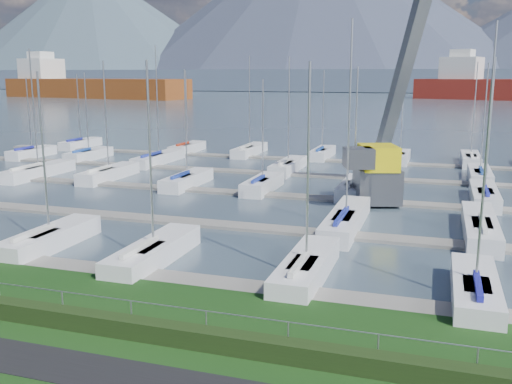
% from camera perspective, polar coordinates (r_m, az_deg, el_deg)
% --- Properties ---
extents(path, '(160.00, 2.00, 0.04)m').
position_cam_1_polar(path, '(19.60, -14.20, -17.28)').
color(path, black).
rests_on(path, grass).
extents(water, '(800.00, 540.00, 0.20)m').
position_cam_1_polar(water, '(277.72, 16.08, 9.23)').
color(water, '#40515E').
extents(hedge, '(80.00, 0.70, 0.70)m').
position_cam_1_polar(hedge, '(21.44, -10.49, -13.46)').
color(hedge, black).
rests_on(hedge, grass).
extents(fence, '(80.00, 0.04, 0.04)m').
position_cam_1_polar(fence, '(21.42, -10.06, -10.98)').
color(fence, '#9A9DA2').
rests_on(fence, grass).
extents(foothill, '(900.00, 80.00, 12.00)m').
position_cam_1_polar(foothill, '(347.53, 16.56, 10.67)').
color(foothill, '#48556A').
rests_on(foothill, water).
extents(mountains, '(1190.00, 360.00, 115.00)m').
position_cam_1_polar(mountains, '(423.66, 18.21, 16.19)').
color(mountains, '#4A566C').
rests_on(mountains, water).
extents(docks, '(90.00, 41.60, 0.25)m').
position_cam_1_polar(docks, '(45.43, 5.41, -0.57)').
color(docks, gray).
rests_on(docks, water).
extents(crane, '(7.39, 13.03, 22.35)m').
position_cam_1_polar(crane, '(44.48, 12.99, 6.16)').
color(crane, '#56585E').
rests_on(crane, water).
extents(cargo_ship_west, '(87.69, 32.29, 21.50)m').
position_cam_1_polar(cargo_ship_west, '(253.79, -16.57, 9.94)').
color(cargo_ship_west, brown).
rests_on(cargo_ship_west, water).
extents(sailboat_fleet, '(74.97, 49.53, 13.22)m').
position_cam_1_polar(sailboat_fleet, '(47.01, 5.25, 6.70)').
color(sailboat_fleet, silver).
rests_on(sailboat_fleet, water).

